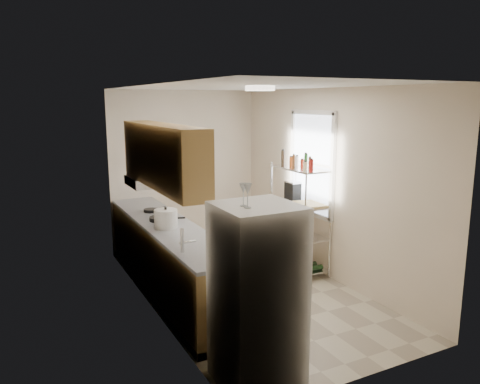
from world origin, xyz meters
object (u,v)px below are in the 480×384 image
at_px(frying_pan_large, 161,219).
at_px(refrigerator, 257,296).
at_px(rice_cooker, 166,219).
at_px(espresso_machine, 293,191).
at_px(cutting_board, 308,204).

bearing_deg(frying_pan_large, refrigerator, -70.75).
xyz_separation_m(refrigerator, rice_cooker, (-0.11, 2.09, 0.22)).
height_order(rice_cooker, frying_pan_large, rice_cooker).
distance_m(refrigerator, espresso_machine, 3.04).
bearing_deg(frying_pan_large, espresso_machine, 14.55).
bearing_deg(frying_pan_large, cutting_board, 1.70).
distance_m(cutting_board, espresso_machine, 0.46).
xyz_separation_m(cutting_board, espresso_machine, (0.04, 0.45, 0.12)).
height_order(refrigerator, cutting_board, refrigerator).
height_order(refrigerator, espresso_machine, refrigerator).
bearing_deg(cutting_board, frying_pan_large, 163.90).
distance_m(rice_cooker, frying_pan_large, 0.38).
height_order(refrigerator, rice_cooker, refrigerator).
xyz_separation_m(refrigerator, espresso_machine, (1.91, 2.34, 0.34)).
bearing_deg(rice_cooker, frying_pan_large, 82.68).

